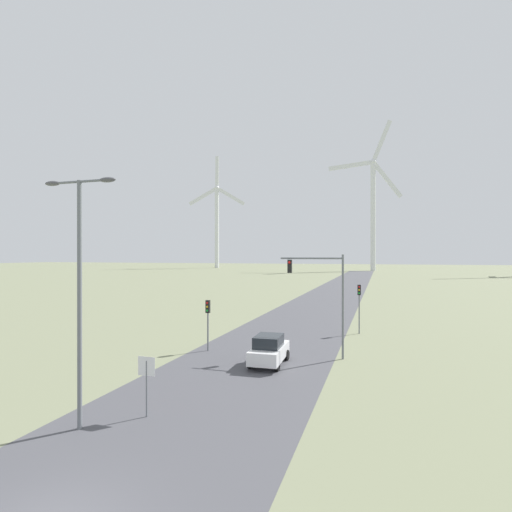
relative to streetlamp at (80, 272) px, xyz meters
name	(u,v)px	position (x,y,z in m)	size (l,w,h in m)	color
road_surface	(322,304)	(3.42, 42.87, -6.15)	(10.00, 240.00, 0.01)	#47474C
streetlamp	(80,272)	(0.00, 0.00, 0.00)	(3.31, 0.32, 9.78)	slate
stop_sign_near	(147,375)	(1.85, 1.80, -4.39)	(0.81, 0.07, 2.53)	slate
traffic_light_post_near_left	(208,314)	(-0.50, 13.20, -3.52)	(0.28, 0.34, 3.60)	slate
traffic_light_post_near_right	(359,298)	(9.46, 22.79, -3.06)	(0.28, 0.34, 4.24)	slate
traffic_light_mast_overhead	(322,285)	(7.52, 13.77, -1.36)	(4.25, 0.35, 6.85)	slate
car_approaching	(269,350)	(4.61, 11.08, -5.25)	(1.96, 4.17, 1.83)	white
wind_turbine_far_left	(217,219)	(-72.17, 183.58, 20.00)	(29.75, 6.87, 59.50)	silver
wind_turbine_left	(373,204)	(8.03, 167.23, 22.81)	(30.88, 8.20, 65.32)	silver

